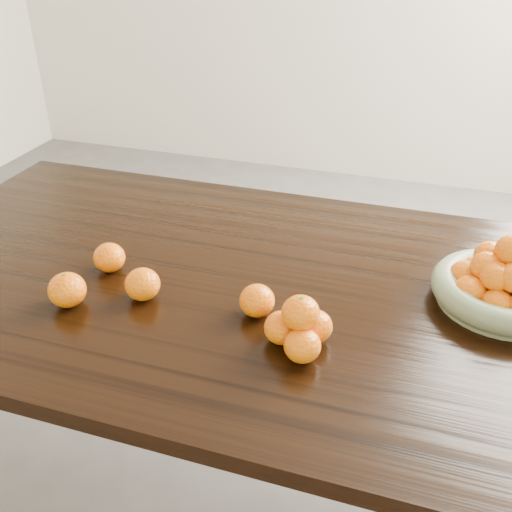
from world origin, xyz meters
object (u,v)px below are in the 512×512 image
(dining_table, at_px, (273,314))
(fruit_bowl, at_px, (504,284))
(orange_pyramid, at_px, (300,328))
(loose_orange_0, at_px, (67,290))

(dining_table, distance_m, fruit_bowl, 0.53)
(dining_table, bearing_deg, fruit_bowl, 8.95)
(orange_pyramid, bearing_deg, loose_orange_0, -178.39)
(fruit_bowl, relative_size, loose_orange_0, 3.67)
(orange_pyramid, bearing_deg, dining_table, 118.73)
(dining_table, height_order, fruit_bowl, fruit_bowl)
(dining_table, distance_m, orange_pyramid, 0.27)
(orange_pyramid, height_order, loose_orange_0, orange_pyramid)
(orange_pyramid, bearing_deg, fruit_bowl, 35.86)
(loose_orange_0, bearing_deg, dining_table, 28.01)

